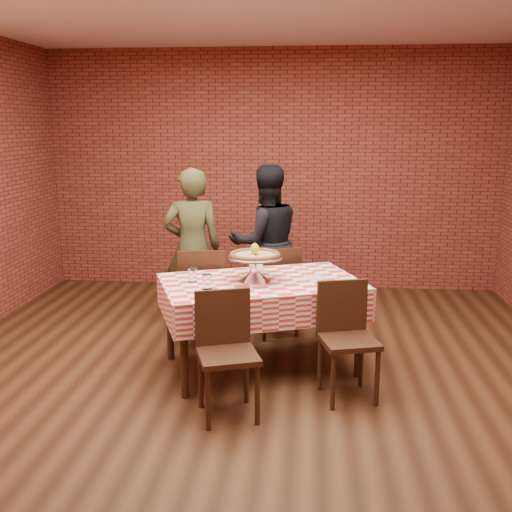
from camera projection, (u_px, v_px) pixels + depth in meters
The scene contains 19 objects.
ground at pixel (246, 386), 4.67m from camera, with size 6.00×6.00×0.00m, color black.
back_wall at pixel (272, 171), 7.27m from camera, with size 5.50×5.50×0.00m, color maroon.
table at pixel (261, 325), 4.96m from camera, with size 1.57×0.94×0.75m, color #37200F.
tablecloth at pixel (261, 297), 4.90m from camera, with size 1.61×0.98×0.27m, color red, non-canonical shape.
pizza_stand at pixel (255, 269), 4.85m from camera, with size 0.46×0.46×0.21m, color silver, non-canonical shape.
pizza at pixel (255, 255), 4.82m from camera, with size 0.41×0.41×0.03m, color #C4B78E.
lemon at pixel (255, 249), 4.81m from camera, with size 0.07×0.07×0.09m, color yellow.
water_glass_left at pixel (207, 282), 4.63m from camera, with size 0.07×0.07×0.11m, color white.
water_glass_right at pixel (193, 275), 4.83m from camera, with size 0.07×0.07×0.11m, color white.
side_plate at pixel (315, 278), 4.94m from camera, with size 0.17×0.17×0.01m, color white.
sweetener_packet_a at pixel (338, 281), 4.86m from camera, with size 0.05×0.04×0.01m, color white.
sweetener_packet_b at pixel (338, 280), 4.89m from camera, with size 0.05×0.04×0.01m, color white.
condiment_caddy at pixel (256, 265), 5.12m from camera, with size 0.09×0.07×0.13m, color silver.
chair_near_left at pixel (228, 357), 4.11m from camera, with size 0.40×0.40×0.88m, color #37200F, non-canonical shape.
chair_near_right at pixel (349, 343), 4.38m from camera, with size 0.39×0.39×0.87m, color #37200F, non-canonical shape.
chair_far_left at pixel (203, 294), 5.58m from camera, with size 0.43×0.43×0.91m, color #37200F, non-canonical shape.
chair_far_right at pixel (273, 290), 5.76m from camera, with size 0.40×0.40×0.88m, color #37200F, non-canonical shape.
diner_olive at pixel (192, 248), 5.96m from camera, with size 0.58×0.38×1.60m, color #414323.
diner_black at pixel (266, 243), 6.19m from camera, with size 0.78×0.61×1.61m, color black.
Camera 1 is at (0.48, -4.31, 2.02)m, focal length 41.78 mm.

